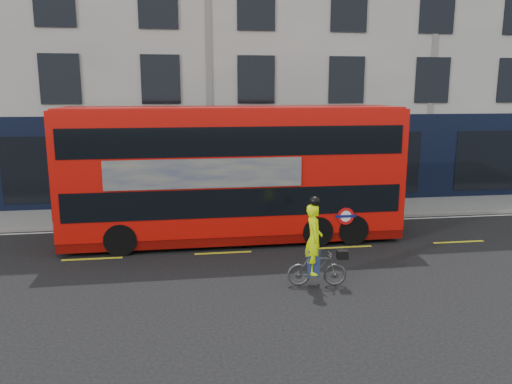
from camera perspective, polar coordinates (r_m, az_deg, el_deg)
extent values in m
plane|color=black|center=(14.49, -3.29, -8.82)|extent=(120.00, 120.00, 0.00)
cube|color=gray|center=(20.68, -4.89, -2.45)|extent=(60.00, 3.00, 0.12)
cube|color=gray|center=(19.23, -4.62, -3.50)|extent=(60.00, 0.12, 0.13)
cube|color=#B9B7AE|center=(26.69, -6.07, 16.74)|extent=(50.00, 10.00, 15.00)
cube|color=black|center=(21.77, -5.22, 3.44)|extent=(50.00, 0.08, 4.00)
cube|color=silver|center=(18.96, -4.56, -3.91)|extent=(58.00, 0.10, 0.01)
cube|color=red|center=(16.74, -2.64, 2.65)|extent=(11.17, 2.59, 4.01)
cube|color=#650704|center=(17.21, -2.57, -4.45)|extent=(11.17, 2.54, 0.30)
cube|color=black|center=(16.90, -2.61, -0.32)|extent=(10.72, 2.63, 0.91)
cube|color=black|center=(16.62, -2.67, 6.20)|extent=(10.72, 2.63, 0.91)
cube|color=#A7100B|center=(16.56, -2.70, 9.59)|extent=(10.94, 2.49, 0.08)
cube|color=black|center=(18.34, 15.06, 0.23)|extent=(0.05, 2.28, 0.91)
cube|color=black|center=(18.07, 15.37, 6.23)|extent=(0.05, 2.28, 0.91)
cube|color=black|center=(17.26, -21.43, -0.87)|extent=(0.05, 2.28, 0.91)
cube|color=gray|center=(15.38, -5.89, 2.10)|extent=(6.08, 0.07, 0.91)
cylinder|color=red|center=(16.54, 10.23, -2.74)|extent=(0.57, 0.02, 0.57)
cylinder|color=white|center=(16.54, 10.23, -2.74)|extent=(0.37, 0.02, 0.37)
cube|color=#0C1459|center=(16.53, 10.24, -2.74)|extent=(0.71, 0.02, 0.09)
cylinder|color=black|center=(17.95, 9.76, -3.26)|extent=(1.03, 2.59, 1.01)
cylinder|color=black|center=(17.61, 6.00, -3.45)|extent=(1.03, 2.59, 1.01)
cylinder|color=black|center=(17.17, -14.81, -4.16)|extent=(1.03, 2.59, 1.01)
imported|color=#414445|center=(13.26, 6.99, -8.71)|extent=(1.59, 0.65, 0.93)
imported|color=#BCDF03|center=(13.00, 6.63, -5.37)|extent=(0.53, 0.73, 1.84)
cube|color=black|center=(13.23, 9.85, -7.05)|extent=(0.31, 0.26, 0.22)
cube|color=navy|center=(13.19, 6.57, -7.94)|extent=(0.35, 0.42, 0.71)
sphere|color=black|center=(12.74, 6.73, -1.06)|extent=(0.26, 0.26, 0.26)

